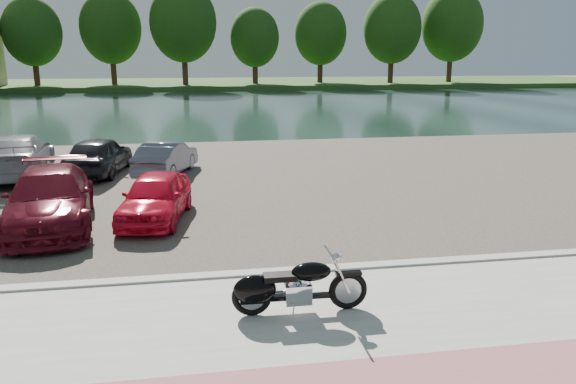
% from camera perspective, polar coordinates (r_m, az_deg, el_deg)
% --- Properties ---
extents(ground, '(200.00, 200.00, 0.00)m').
position_cam_1_polar(ground, '(9.83, 5.49, -12.63)').
color(ground, '#595447').
rests_on(ground, ground).
extents(promenade, '(60.00, 6.00, 0.10)m').
position_cam_1_polar(promenade, '(8.96, 7.21, -15.12)').
color(promenade, '#A3A199').
rests_on(promenade, ground).
extents(kerb, '(60.00, 0.30, 0.14)m').
position_cam_1_polar(kerb, '(11.58, 2.91, -8.00)').
color(kerb, '#A3A199').
rests_on(kerb, ground).
extents(parking_lot, '(60.00, 18.00, 0.04)m').
position_cam_1_polar(parking_lot, '(20.10, -2.67, 1.32)').
color(parking_lot, '#3C3630').
rests_on(parking_lot, ground).
extents(river, '(120.00, 40.00, 0.00)m').
position_cam_1_polar(river, '(48.73, -6.94, 8.60)').
color(river, '#1B312C').
rests_on(river, ground).
extents(far_bank, '(120.00, 24.00, 0.60)m').
position_cam_1_polar(far_bank, '(80.62, -8.14, 10.82)').
color(far_bank, '#234B1B').
rests_on(far_bank, ground).
extents(far_trees, '(70.25, 10.68, 12.52)m').
position_cam_1_polar(far_trees, '(74.64, -4.70, 16.20)').
color(far_trees, '#3A2015').
rests_on(far_trees, far_bank).
extents(motorcycle, '(2.33, 0.75, 1.05)m').
position_cam_1_polar(motorcycle, '(9.56, -0.03, -9.66)').
color(motorcycle, black).
rests_on(motorcycle, promenade).
extents(car_3, '(2.74, 5.31, 1.47)m').
position_cam_1_polar(car_3, '(15.59, -23.05, -0.62)').
color(car_3, '#580C19').
rests_on(car_3, parking_lot).
extents(car_4, '(2.11, 3.94, 1.27)m').
position_cam_1_polar(car_4, '(15.34, -13.32, -0.48)').
color(car_4, red).
rests_on(car_4, parking_lot).
extents(car_7, '(2.89, 5.57, 1.54)m').
position_cam_1_polar(car_7, '(22.48, -25.75, 3.35)').
color(car_7, '#98979F').
rests_on(car_7, parking_lot).
extents(car_8, '(2.27, 4.36, 1.42)m').
position_cam_1_polar(car_8, '(21.84, -18.67, 3.56)').
color(car_8, black).
rests_on(car_8, parking_lot).
extents(car_9, '(2.36, 3.95, 1.23)m').
position_cam_1_polar(car_9, '(21.14, -12.27, 3.40)').
color(car_9, slate).
rests_on(car_9, parking_lot).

